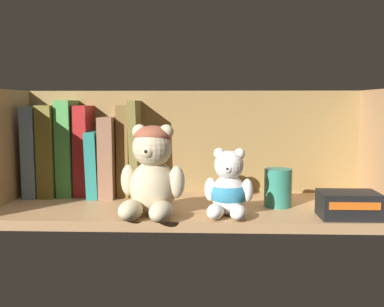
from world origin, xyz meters
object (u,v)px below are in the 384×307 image
object	(u,v)px
book_5	(112,156)
teddy_bear_smaller	(229,189)
book_0	(39,150)
book_7	(137,148)
small_product_box	(348,205)
pillar_candle	(278,188)
book_3	(85,150)
teddy_bear_larger	(152,173)
book_4	(98,163)
book_1	(54,150)
book_6	(126,150)
book_2	(70,148)

from	to	relation	value
book_5	teddy_bear_smaller	xyz separation A→B (cm)	(26.68, -19.03, -4.07)
book_0	book_7	distance (cm)	23.34
small_product_box	book_7	bearing A→B (deg)	155.19
book_7	pillar_candle	xyz separation A→B (cm)	(31.39, -11.21, -7.07)
book_7	small_product_box	bearing A→B (deg)	-24.81
teddy_bear_smaller	pillar_candle	size ratio (longest dim) A/B	1.64
book_3	teddy_bear_larger	distance (cm)	27.06
book_4	book_5	world-z (taller)	book_5
book_4	book_1	bearing A→B (deg)	180.00
teddy_bear_smaller	teddy_bear_larger	bearing A→B (deg)	-177.43
teddy_bear_smaller	small_product_box	size ratio (longest dim) A/B	1.20
book_0	book_4	size ratio (longest dim) A/B	1.38
book_0	pillar_candle	bearing A→B (deg)	-11.58
book_0	book_7	bearing A→B (deg)	0.00
book_1	book_7	size ratio (longest dim) A/B	0.95
book_4	book_3	bearing A→B (deg)	180.00
pillar_candle	small_product_box	size ratio (longest dim) A/B	0.73
book_6	pillar_candle	distance (cm)	36.39
book_6	teddy_bear_larger	world-z (taller)	book_6
book_3	book_1	bearing A→B (deg)	180.00
book_2	teddy_bear_larger	bearing A→B (deg)	-41.74
book_4	small_product_box	size ratio (longest dim) A/B	1.39
book_0	book_4	distance (cm)	14.47
book_5	book_6	bearing A→B (deg)	0.00
book_6	teddy_bear_larger	bearing A→B (deg)	-66.08
pillar_candle	small_product_box	bearing A→B (deg)	-36.54
book_4	teddy_bear_larger	xyz separation A→B (cm)	(15.27, -19.69, 0.79)
book_1	pillar_candle	world-z (taller)	book_1
book_4	book_5	xyz separation A→B (cm)	(3.23, 0.00, 1.66)
small_product_box	teddy_bear_smaller	bearing A→B (deg)	177.54
book_2	book_5	world-z (taller)	book_2
teddy_bear_smaller	small_product_box	bearing A→B (deg)	-2.46
book_0	book_7	size ratio (longest dim) A/B	0.94
book_0	teddy_bear_larger	distance (cm)	35.49
book_3	pillar_candle	size ratio (longest dim) A/B	2.64
book_0	book_5	size ratio (longest dim) A/B	1.13
book_1	book_3	distance (cm)	7.44
book_7	book_3	bearing A→B (deg)	180.00
book_4	book_0	bearing A→B (deg)	180.00
book_0	book_6	world-z (taller)	book_6
book_7	small_product_box	xyz separation A→B (cm)	(43.25, -20.00, -8.56)
book_4	book_7	distance (cm)	9.79
book_2	small_product_box	xyz separation A→B (cm)	(59.18, -20.00, -8.60)
book_3	pillar_candle	bearing A→B (deg)	-14.39
book_3	book_6	size ratio (longest dim) A/B	0.99
book_0	book_5	bearing A→B (deg)	0.00
book_0	book_2	world-z (taller)	book_2
book_5	book_6	world-z (taller)	book_6
teddy_bear_larger	small_product_box	distance (cm)	37.57
book_7	teddy_bear_smaller	bearing A→B (deg)	-42.50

